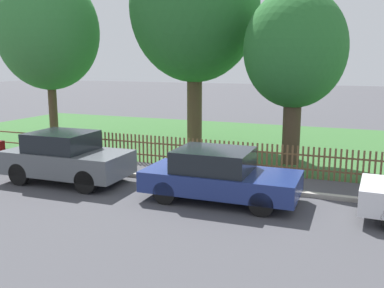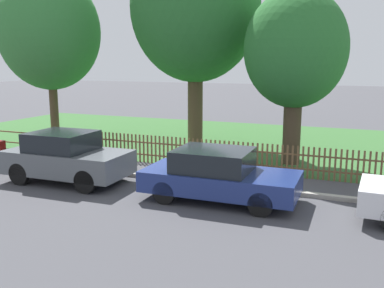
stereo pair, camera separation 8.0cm
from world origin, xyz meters
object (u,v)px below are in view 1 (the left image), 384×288
Objects in this scene: tree_nearest_kerb at (48,32)px; tree_mid_park at (295,50)px; covered_motorcycle at (221,157)px; tree_behind_motorcycle at (195,7)px; parked_car_black_saloon at (67,157)px; parked_car_navy_estate at (219,175)px.

tree_nearest_kerb is 10.62m from tree_mid_park.
covered_motorcycle is at bearing -123.25° from tree_mid_park.
covered_motorcycle is 4.68m from tree_mid_park.
covered_motorcycle is at bearing -58.85° from tree_behind_motorcycle.
parked_car_black_saloon is 2.04× the size of covered_motorcycle.
tree_mid_park is (1.77, 2.70, 3.39)m from covered_motorcycle.
tree_mid_park is at bearing 39.17° from parked_car_black_saloon.
parked_car_navy_estate is (4.89, 0.08, -0.09)m from parked_car_black_saloon.
parked_car_navy_estate is 0.55× the size of tree_nearest_kerb.
tree_mid_park is at bearing 76.71° from parked_car_navy_estate.
parked_car_navy_estate reaches higher than covered_motorcycle.
covered_motorcycle is 7.35m from tree_behind_motorcycle.
covered_motorcycle is 0.25× the size of tree_nearest_kerb.
tree_mid_park is (5.97, 5.06, 3.26)m from parked_car_black_saloon.
parked_car_black_saloon is 0.62× the size of tree_mid_park.
tree_behind_motorcycle is at bearing 158.77° from tree_mid_park.
tree_behind_motorcycle is at bearing 76.29° from parked_car_black_saloon.
parked_car_navy_estate is 0.46× the size of tree_behind_motorcycle.
tree_behind_motorcycle is (1.51, 6.79, 5.09)m from parked_car_black_saloon.
tree_mid_park is (10.59, 0.06, -0.89)m from tree_nearest_kerb.
tree_behind_motorcycle reaches higher than tree_mid_park.
parked_car_navy_estate is 2.20× the size of covered_motorcycle.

